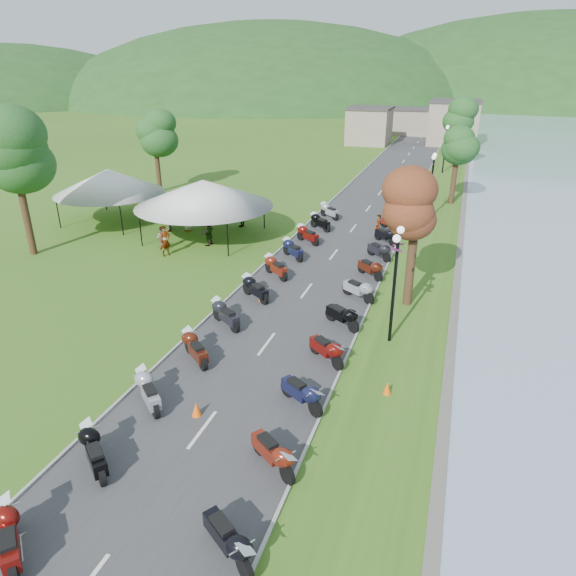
% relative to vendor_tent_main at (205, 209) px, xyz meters
% --- Properties ---
extents(road, '(7.00, 120.00, 0.02)m').
position_rel_vendor_tent_main_xyz_m(road, '(9.41, 11.20, -1.99)').
color(road, '#3D3D40').
rests_on(road, ground).
extents(hills_backdrop, '(360.00, 120.00, 76.00)m').
position_rel_vendor_tent_main_xyz_m(hills_backdrop, '(9.41, 171.20, -2.00)').
color(hills_backdrop, '#285621').
rests_on(hills_backdrop, ground).
extents(far_building, '(18.00, 16.00, 5.00)m').
position_rel_vendor_tent_main_xyz_m(far_building, '(7.41, 56.20, 0.50)').
color(far_building, gray).
rests_on(far_building, ground).
extents(moto_row_left, '(2.60, 43.82, 1.10)m').
position_rel_vendor_tent_main_xyz_m(moto_row_left, '(7.13, -13.42, -1.45)').
color(moto_row_left, '#331411').
rests_on(moto_row_left, ground).
extents(moto_row_right, '(2.60, 43.74, 1.10)m').
position_rel_vendor_tent_main_xyz_m(moto_row_right, '(12.20, -2.18, -1.45)').
color(moto_row_right, '#331411').
rests_on(moto_row_right, ground).
extents(vendor_tent_main, '(6.31, 6.31, 4.00)m').
position_rel_vendor_tent_main_xyz_m(vendor_tent_main, '(0.00, 0.00, 0.00)').
color(vendor_tent_main, silver).
rests_on(vendor_tent_main, ground).
extents(vendor_tent_side, '(5.45, 5.45, 4.00)m').
position_rel_vendor_tent_main_xyz_m(vendor_tent_side, '(-8.48, 1.16, 0.00)').
color(vendor_tent_side, silver).
rests_on(vendor_tent_side, ground).
extents(tree_park_left, '(3.80, 3.80, 10.54)m').
position_rel_vendor_tent_main_xyz_m(tree_park_left, '(-8.85, -6.74, 3.27)').
color(tree_park_left, '#2B6327').
rests_on(tree_park_left, ground).
extents(tree_lakeside, '(2.75, 2.75, 7.64)m').
position_rel_vendor_tent_main_xyz_m(tree_lakeside, '(14.69, -6.70, 1.82)').
color(tree_lakeside, '#2B6327').
rests_on(tree_lakeside, ground).
extents(pedestrian_a, '(0.79, 0.87, 1.95)m').
position_rel_vendor_tent_main_xyz_m(pedestrian_a, '(-0.61, -4.32, -2.00)').
color(pedestrian_a, slate).
rests_on(pedestrian_a, ground).
extents(pedestrian_b, '(0.83, 0.59, 1.54)m').
position_rel_vendor_tent_main_xyz_m(pedestrian_b, '(-1.48, -3.28, -2.00)').
color(pedestrian_b, slate).
rests_on(pedestrian_b, ground).
extents(pedestrian_c, '(0.87, 1.31, 1.88)m').
position_rel_vendor_tent_main_xyz_m(pedestrian_c, '(-3.12, 0.24, -2.00)').
color(pedestrian_c, slate).
rests_on(pedestrian_c, ground).
extents(traffic_cone_near, '(0.35, 0.35, 0.55)m').
position_rel_vendor_tent_main_xyz_m(traffic_cone_near, '(8.88, -18.19, -1.72)').
color(traffic_cone_near, '#F2590C').
rests_on(traffic_cone_near, ground).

